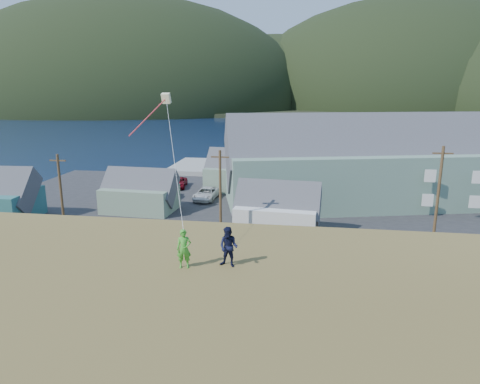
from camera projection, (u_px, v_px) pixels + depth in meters
name	position (u px, v px, depth m)	size (l,w,h in m)	color
ground	(251.00, 257.00, 37.45)	(900.00, 900.00, 0.00)	#0A1638
grass_strip	(248.00, 266.00, 35.52)	(110.00, 8.00, 0.10)	#4C3D19
waterfront_lot	(267.00, 205.00, 53.77)	(72.00, 36.00, 0.12)	#28282B
wharf	(245.00, 168.00, 76.63)	(26.00, 14.00, 0.90)	gray
far_shore	(300.00, 104.00, 354.22)	(900.00, 320.00, 2.00)	black
far_hills	(350.00, 106.00, 300.27)	(760.00, 265.00, 143.00)	black
lodge	(384.00, 163.00, 53.39)	(40.90, 20.41, 13.86)	gray
shed_palegreen_near	(140.00, 192.00, 50.75)	(8.98, 5.93, 6.28)	gray
shed_white	(277.00, 211.00, 42.42)	(8.80, 6.29, 6.66)	silver
shed_palegreen_far	(244.00, 172.00, 61.00)	(11.51, 7.41, 7.31)	slate
utility_poles	(241.00, 201.00, 37.93)	(33.92, 0.24, 9.80)	#47331E
parked_cars	(208.00, 188.00, 59.42)	(25.65, 11.78, 1.58)	silver
kite_flyer_green	(184.00, 249.00, 17.60)	(0.60, 0.40, 1.65)	green
kite_flyer_navy	(229.00, 247.00, 17.72)	(0.83, 0.65, 1.71)	black
kite_rig	(164.00, 103.00, 23.08)	(2.03, 3.73, 9.06)	#F4ECB9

